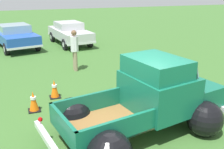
{
  "coord_description": "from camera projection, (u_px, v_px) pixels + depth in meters",
  "views": [
    {
      "loc": [
        -2.57,
        -5.15,
        3.55
      ],
      "look_at": [
        0.0,
        1.8,
        1.01
      ],
      "focal_mm": 40.96,
      "sensor_mm": 36.0,
      "label": 1
    }
  ],
  "objects": [
    {
      "name": "vintage_pickup_truck",
      "position": [
        149.0,
        103.0,
        6.51
      ],
      "size": [
        4.89,
        3.41,
        1.96
      ],
      "rotation": [
        0.0,
        0.0,
        0.19
      ],
      "color": "black",
      "rests_on": "ground"
    },
    {
      "name": "spectator_0",
      "position": [
        75.0,
        48.0,
        11.15
      ],
      "size": [
        0.37,
        0.54,
        1.81
      ],
      "rotation": [
        0.0,
        0.0,
        3.24
      ],
      "color": "gray",
      "rests_on": "ground"
    },
    {
      "name": "ground_plane",
      "position": [
        136.0,
        133.0,
        6.57
      ],
      "size": [
        80.0,
        80.0,
        0.0
      ],
      "primitive_type": "plane",
      "color": "#3D6B2D"
    },
    {
      "name": "show_car_0",
      "position": [
        16.0,
        36.0,
        15.4
      ],
      "size": [
        2.78,
        4.52,
        1.43
      ],
      "rotation": [
        0.0,
        0.0,
        -1.35
      ],
      "color": "black",
      "rests_on": "ground"
    },
    {
      "name": "show_car_1",
      "position": [
        70.0,
        32.0,
        16.52
      ],
      "size": [
        2.33,
        4.54,
        1.43
      ],
      "rotation": [
        0.0,
        0.0,
        -1.44
      ],
      "color": "black",
      "rests_on": "ground"
    },
    {
      "name": "lane_cone_1",
      "position": [
        55.0,
        89.0,
        8.59
      ],
      "size": [
        0.36,
        0.36,
        0.63
      ],
      "color": "black",
      "rests_on": "ground"
    },
    {
      "name": "lane_cone_0",
      "position": [
        34.0,
        101.0,
        7.64
      ],
      "size": [
        0.36,
        0.36,
        0.63
      ],
      "color": "black",
      "rests_on": "ground"
    }
  ]
}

